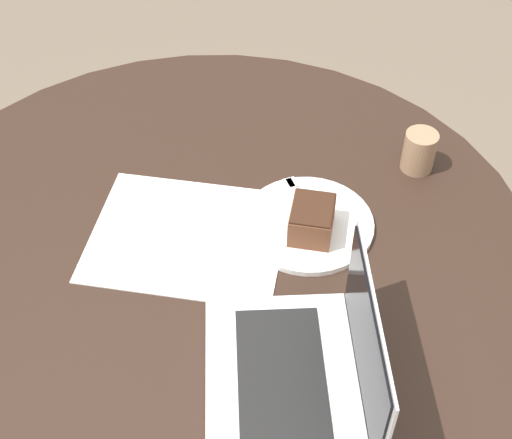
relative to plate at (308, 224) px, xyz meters
name	(u,v)px	position (x,y,z in m)	size (l,w,h in m)	color
ground_plane	(219,434)	(0.20, 0.06, -0.77)	(12.00, 12.00, 0.00)	#6B5B4C
dining_table	(206,278)	(0.20, 0.06, -0.11)	(1.28, 1.28, 0.76)	black
paper_document	(188,236)	(0.23, 0.05, 0.00)	(0.39, 0.33, 0.00)	white
plate	(308,224)	(0.00, 0.00, 0.00)	(0.26, 0.26, 0.01)	white
cake_slice	(312,220)	(-0.01, 0.03, 0.04)	(0.09, 0.10, 0.06)	brown
fork	(300,200)	(0.02, -0.05, 0.01)	(0.09, 0.16, 0.00)	silver
coffee_glass	(419,151)	(-0.22, -0.19, 0.04)	(0.07, 0.07, 0.09)	#997556
laptop	(301,373)	(0.00, 0.35, 0.03)	(0.29, 0.36, 0.21)	silver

